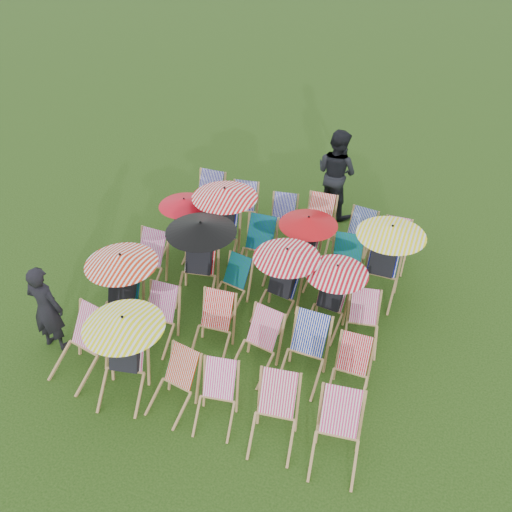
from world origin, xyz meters
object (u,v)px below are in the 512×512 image
(deckchair_29, at_px, (394,245))
(deckchair_0, at_px, (78,347))
(person_rear, at_px, (336,173))
(person_left, at_px, (46,308))
(deckchair_5, at_px, (337,436))

(deckchair_29, bearing_deg, deckchair_0, -132.90)
(deckchair_0, xyz_separation_m, person_rear, (2.41, 5.81, 0.47))
(deckchair_29, height_order, person_left, person_left)
(deckchair_5, bearing_deg, person_left, 168.30)
(deckchair_29, relative_size, person_rear, 0.43)
(person_rear, bearing_deg, person_left, 84.60)
(deckchair_0, height_order, deckchair_29, deckchair_0)
(deckchair_5, xyz_separation_m, person_rear, (-1.63, 5.91, 0.49))
(person_rear, bearing_deg, deckchair_29, 162.99)
(deckchair_0, bearing_deg, person_rear, 78.45)
(deckchair_5, height_order, person_rear, person_rear)
(person_rear, bearing_deg, deckchair_5, 129.64)
(deckchair_29, relative_size, person_left, 0.52)
(deckchair_29, bearing_deg, person_left, -139.64)
(deckchair_29, xyz_separation_m, person_left, (-4.68, -4.19, 0.38))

